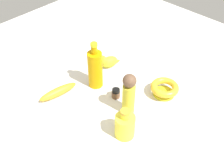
# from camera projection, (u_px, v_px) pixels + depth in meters

# --- Properties ---
(ground) EXTENTS (2.00, 2.00, 0.00)m
(ground) POSITION_uv_depth(u_px,v_px,m) (112.00, 97.00, 1.33)
(ground) COLOR silver
(nail_polish_jar) EXTENTS (0.04, 0.04, 0.05)m
(nail_polish_jar) POSITION_uv_depth(u_px,v_px,m) (116.00, 93.00, 1.31)
(nail_polish_jar) COLOR brown
(nail_polish_jar) RESTS_ON ground
(person_figure_adult) EXTENTS (0.07, 0.07, 0.21)m
(person_figure_adult) POSITION_uv_depth(u_px,v_px,m) (129.00, 94.00, 1.19)
(person_figure_adult) COLOR gold
(person_figure_adult) RESTS_ON ground
(bottle_tall) EXTENTS (0.07, 0.07, 0.25)m
(bottle_tall) POSITION_uv_depth(u_px,v_px,m) (95.00, 69.00, 1.32)
(bottle_tall) COLOR #C48D04
(bottle_tall) RESTS_ON ground
(bowl) EXTENTS (0.13, 0.13, 0.06)m
(bowl) POSITION_uv_depth(u_px,v_px,m) (165.00, 88.00, 1.32)
(bowl) COLOR gold
(bowl) RESTS_ON ground
(cat_figurine) EXTENTS (0.08, 0.13, 0.09)m
(cat_figurine) POSITION_uv_depth(u_px,v_px,m) (108.00, 61.00, 1.47)
(cat_figurine) COLOR gold
(cat_figurine) RESTS_ON ground
(banana) EXTENTS (0.07, 0.20, 0.04)m
(banana) POSITION_uv_depth(u_px,v_px,m) (58.00, 92.00, 1.32)
(banana) COLOR gold
(banana) RESTS_ON ground
(bottle_short) EXTENTS (0.08, 0.08, 0.14)m
(bottle_short) POSITION_uv_depth(u_px,v_px,m) (125.00, 125.00, 1.12)
(bottle_short) COLOR yellow
(bottle_short) RESTS_ON ground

